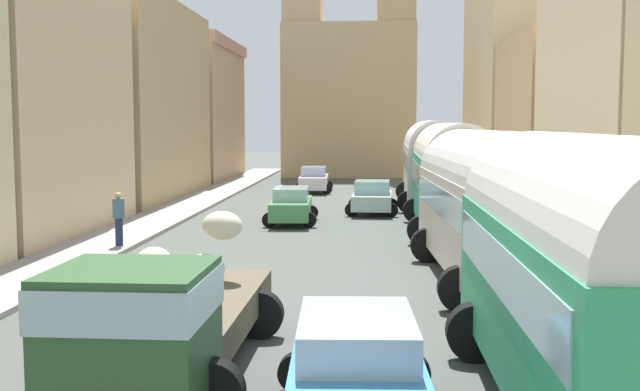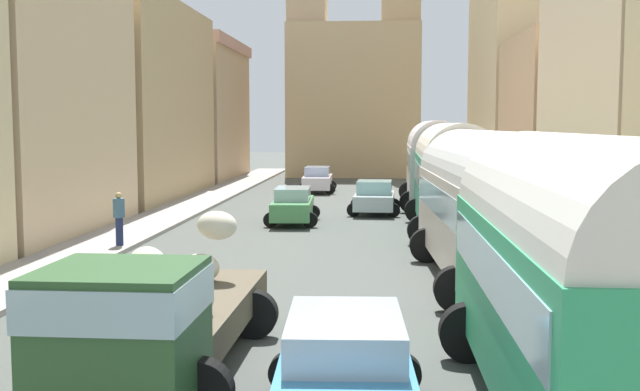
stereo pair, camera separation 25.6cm
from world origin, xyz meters
The scene contains 20 objects.
ground_plane centered at (0.00, 27.00, 0.00)m, with size 154.00×154.00×0.00m, color #4A4F4A.
sidewalk_left centered at (-7.25, 27.00, 0.07)m, with size 2.50×70.00×0.14m, color #9A9490.
sidewalk_right centered at (7.25, 27.00, 0.07)m, with size 2.50×70.00×0.14m, color #AAA79A.
building_left_2 centered at (-11.01, 22.96, 5.40)m, with size 5.02×10.72×10.80m.
building_left_3 centered at (-10.85, 36.57, 5.24)m, with size 4.70×14.69×10.48m.
building_left_4 centered at (-10.63, 51.12, 5.07)m, with size 4.68×12.57×10.08m.
building_right_2 centered at (10.66, 23.29, 5.59)m, with size 4.32×10.84×11.19m.
building_right_3 centered at (11.10, 34.17, 4.16)m, with size 5.20×9.68×8.32m.
building_right_4 centered at (10.73, 46.79, 6.81)m, with size 4.46×13.60×13.63m.
distant_church centered at (0.00, 55.76, 7.13)m, with size 10.23×7.25×20.02m.
parked_bus_0 centered at (4.60, 6.50, 2.15)m, with size 3.33×8.24×3.92m.
parked_bus_1 centered at (4.60, 15.50, 2.14)m, with size 3.54×9.64×3.89m.
parked_bus_2 centered at (4.60, 24.50, 2.25)m, with size 3.44×9.59×4.08m.
parked_bus_3 centered at (4.60, 33.50, 2.33)m, with size 3.45×8.80×4.21m.
cargo_truck_0 centered at (-1.49, 7.36, 1.17)m, with size 2.95×7.06×2.35m.
car_0 centered at (-1.56, 26.83, 0.74)m, with size 2.24×4.23×1.47m.
car_1 centered at (-1.67, 40.91, 0.77)m, with size 2.28×4.25×1.52m.
car_2 centered at (1.46, 6.05, 0.77)m, with size 2.43×4.40×1.53m.
car_3 centered at (1.75, 30.31, 0.75)m, with size 2.41×3.68×1.50m.
pedestrian_1 centered at (-6.41, 19.88, 1.07)m, with size 0.41×0.41×1.87m.
Camera 1 is at (1.62, -3.80, 4.06)m, focal length 42.63 mm.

